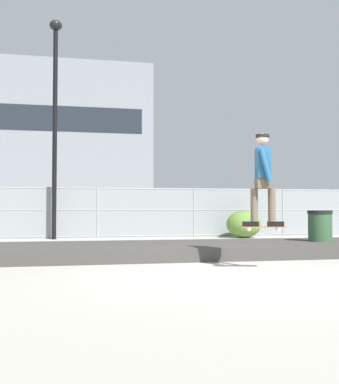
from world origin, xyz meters
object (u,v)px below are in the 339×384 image
(skater, at_px, (263,174))
(trash_bin, at_px, (320,232))
(skateboard, at_px, (263,227))
(parked_car_near, at_px, (40,214))
(street_lamp, at_px, (55,105))
(shrub_left, at_px, (244,224))

(skater, bearing_deg, trash_bin, 45.04)
(skateboard, xyz_separation_m, trash_bin, (2.51, 2.51, -0.22))
(skater, xyz_separation_m, parked_car_near, (-4.73, 11.50, -0.85))
(parked_car_near, relative_size, trash_bin, 4.40)
(street_lamp, relative_size, trash_bin, 7.54)
(shrub_left, bearing_deg, parked_car_near, 157.09)
(parked_car_near, bearing_deg, skater, -67.63)
(street_lamp, xyz_separation_m, shrub_left, (6.79, -0.54, -4.25))
(parked_car_near, distance_m, trash_bin, 11.54)
(skater, height_order, street_lamp, street_lamp)
(skateboard, relative_size, street_lamp, 0.11)
(street_lamp, bearing_deg, shrub_left, -4.56)
(trash_bin, bearing_deg, skater, -134.96)
(shrub_left, relative_size, trash_bin, 1.25)
(skateboard, distance_m, parked_car_near, 12.43)
(skater, relative_size, street_lamp, 0.21)
(parked_car_near, xyz_separation_m, trash_bin, (7.24, -8.99, -0.32))
(skateboard, distance_m, street_lamp, 10.55)
(parked_car_near, bearing_deg, trash_bin, -51.16)
(shrub_left, bearing_deg, street_lamp, 175.44)
(skateboard, distance_m, trash_bin, 3.55)
(skateboard, xyz_separation_m, parked_car_near, (-4.73, 11.50, 0.09))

